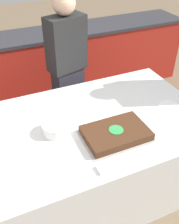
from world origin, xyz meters
The scene contains 9 objects.
ground_plane centered at (0.00, 0.00, 0.00)m, with size 14.00×14.00×0.00m, color #7A664C.
back_counter centered at (0.00, 1.67, 0.46)m, with size 4.40×0.58×0.92m.
dining_table centered at (0.00, 0.00, 0.38)m, with size 2.17×1.19×0.76m.
cake centered at (0.22, -0.24, 0.79)m, with size 0.52×0.36×0.07m.
plate_stack centered at (-0.18, -0.01, 0.80)m, with size 0.19×0.19×0.09m.
side_plate_near_cake centered at (0.19, 0.07, 0.76)m, with size 0.18×0.18×0.00m.
side_plate_right_edge centered at (0.83, -0.08, 0.76)m, with size 0.18×0.18×0.00m.
utensil_pile centered at (0.03, -0.49, 0.77)m, with size 0.15×0.08×0.02m.
person_cutting_cake centered at (0.22, 0.81, 0.82)m, with size 0.42×0.29×1.57m.
Camera 1 is at (-0.55, -1.50, 2.08)m, focal length 42.00 mm.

